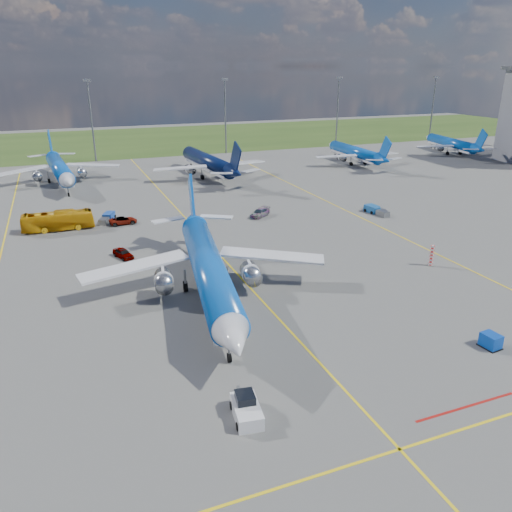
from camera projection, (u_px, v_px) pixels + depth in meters
name	position (u px, v px, depth m)	size (l,w,h in m)	color
ground	(284.00, 325.00, 53.48)	(400.00, 400.00, 0.00)	#555552
grass_strip	(115.00, 142.00, 183.79)	(400.00, 80.00, 0.01)	#2D4719
taxiway_lines	(211.00, 244.00, 77.60)	(60.25, 160.00, 0.02)	yellow
floodlight_masts	(161.00, 115.00, 148.01)	(202.20, 0.50, 22.70)	slate
warning_post	(432.00, 256.00, 68.84)	(0.50, 0.50, 3.00)	red
bg_jet_nnw	(62.00, 184.00, 117.39)	(30.51, 40.04, 10.49)	#0D51B6
bg_jet_n	(208.00, 176.00, 125.66)	(30.87, 40.51, 10.61)	#07143B
bg_jet_ne	(354.00, 164.00, 142.18)	(27.04, 35.49, 9.29)	#0D51B6
bg_jet_ene	(450.00, 154.00, 158.56)	(26.68, 35.02, 9.17)	#0D51B6
main_airliner	(210.00, 298.00, 59.68)	(32.22, 42.28, 11.07)	#0D51B6
pushback_tug	(246.00, 409.00, 39.24)	(2.54, 5.50, 1.83)	silver
uld_container	(491.00, 341.00, 49.02)	(1.43, 1.78, 1.43)	#0B3CA5
apron_bus	(58.00, 221.00, 83.89)	(2.73, 11.65, 3.25)	orange
service_car_a	(123.00, 253.00, 72.02)	(1.62, 4.03, 1.37)	#999999
service_car_b	(123.00, 221.00, 87.37)	(2.21, 4.80, 1.33)	#999999
service_car_c	(260.00, 213.00, 91.76)	(2.04, 5.02, 1.46)	#999999
baggage_tug_w	(376.00, 211.00, 93.62)	(2.21, 5.78, 1.26)	#185093
baggage_tug_c	(107.00, 218.00, 89.24)	(3.48, 5.60, 1.23)	#1B46A4
baggage_tug_e	(376.00, 209.00, 94.94)	(1.61, 4.90, 1.08)	#165189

